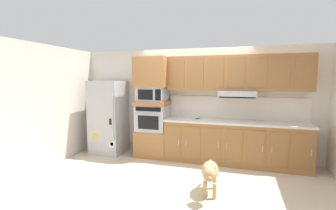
# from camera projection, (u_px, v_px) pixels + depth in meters

# --- Properties ---
(ground_plane) EXTENTS (9.60, 9.60, 0.00)m
(ground_plane) POSITION_uv_depth(u_px,v_px,m) (183.00, 171.00, 4.69)
(ground_plane) COLOR beige
(back_kitchen_wall) EXTENTS (6.20, 0.12, 2.50)m
(back_kitchen_wall) POSITION_uv_depth(u_px,v_px,m) (195.00, 103.00, 5.61)
(back_kitchen_wall) COLOR beige
(back_kitchen_wall) RESTS_ON ground
(side_panel_left) EXTENTS (0.12, 7.10, 2.50)m
(side_panel_left) POSITION_uv_depth(u_px,v_px,m) (63.00, 104.00, 5.37)
(side_panel_left) COLOR beige
(side_panel_left) RESTS_ON ground
(refrigerator) EXTENTS (0.76, 0.73, 1.76)m
(refrigerator) POSITION_uv_depth(u_px,v_px,m) (109.00, 117.00, 5.84)
(refrigerator) COLOR #ADADB2
(refrigerator) RESTS_ON ground
(oven_base_cabinet) EXTENTS (0.74, 0.62, 0.60)m
(oven_base_cabinet) POSITION_uv_depth(u_px,v_px,m) (153.00, 143.00, 5.64)
(oven_base_cabinet) COLOR #996638
(oven_base_cabinet) RESTS_ON ground
(built_in_oven) EXTENTS (0.70, 0.62, 0.60)m
(built_in_oven) POSITION_uv_depth(u_px,v_px,m) (153.00, 118.00, 5.57)
(built_in_oven) COLOR #A8AAAF
(built_in_oven) RESTS_ON oven_base_cabinet
(appliance_mid_shelf) EXTENTS (0.74, 0.62, 0.10)m
(appliance_mid_shelf) POSITION_uv_depth(u_px,v_px,m) (153.00, 103.00, 5.53)
(appliance_mid_shelf) COLOR #996638
(appliance_mid_shelf) RESTS_ON built_in_oven
(microwave) EXTENTS (0.64, 0.54, 0.32)m
(microwave) POSITION_uv_depth(u_px,v_px,m) (153.00, 94.00, 5.51)
(microwave) COLOR #A8AAAF
(microwave) RESTS_ON appliance_mid_shelf
(appliance_upper_cabinet) EXTENTS (0.74, 0.62, 0.68)m
(appliance_upper_cabinet) POSITION_uv_depth(u_px,v_px,m) (152.00, 72.00, 5.46)
(appliance_upper_cabinet) COLOR #996638
(appliance_upper_cabinet) RESTS_ON microwave
(lower_cabinet_run) EXTENTS (2.94, 0.63, 0.88)m
(lower_cabinet_run) POSITION_uv_depth(u_px,v_px,m) (234.00, 143.00, 5.08)
(lower_cabinet_run) COLOR #996638
(lower_cabinet_run) RESTS_ON ground
(countertop_slab) EXTENTS (2.98, 0.64, 0.04)m
(countertop_slab) POSITION_uv_depth(u_px,v_px,m) (234.00, 122.00, 5.04)
(countertop_slab) COLOR beige
(countertop_slab) RESTS_ON lower_cabinet_run
(backsplash_panel) EXTENTS (2.98, 0.02, 0.50)m
(backsplash_panel) POSITION_uv_depth(u_px,v_px,m) (235.00, 108.00, 5.28)
(backsplash_panel) COLOR silver
(backsplash_panel) RESTS_ON countertop_slab
(upper_cabinet_with_hood) EXTENTS (2.94, 0.48, 0.88)m
(upper_cabinet_with_hood) POSITION_uv_depth(u_px,v_px,m) (236.00, 74.00, 5.04)
(upper_cabinet_with_hood) COLOR #996638
(upper_cabinet_with_hood) RESTS_ON backsplash_panel
(screwdriver) EXTENTS (0.17, 0.17, 0.03)m
(screwdriver) POSITION_uv_depth(u_px,v_px,m) (198.00, 118.00, 5.28)
(screwdriver) COLOR blue
(screwdriver) RESTS_ON countertop_slab
(dog) EXTENTS (0.31, 0.90, 0.57)m
(dog) POSITION_uv_depth(u_px,v_px,m) (210.00, 172.00, 3.68)
(dog) COLOR tan
(dog) RESTS_ON ground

